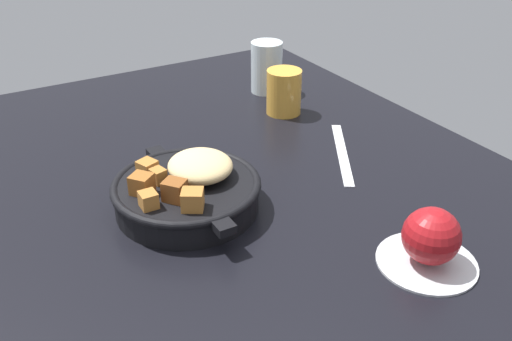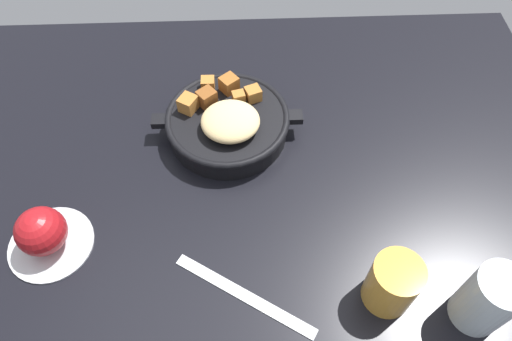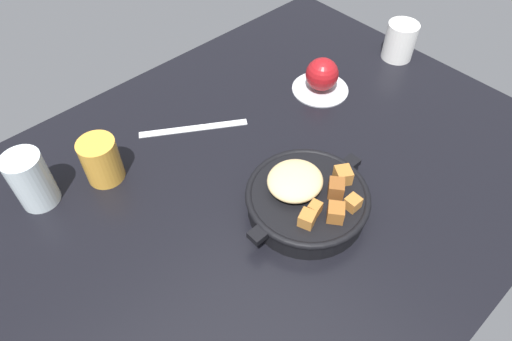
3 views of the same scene
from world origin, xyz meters
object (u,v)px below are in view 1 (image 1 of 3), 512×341
at_px(cast_iron_skillet, 188,190).
at_px(juice_glass_amber, 284,92).
at_px(red_apple, 431,236).
at_px(butter_knife, 342,153).
at_px(water_glass_tall, 267,67).

distance_m(cast_iron_skillet, juice_glass_amber, 0.36).
bearing_deg(red_apple, juice_glass_amber, 168.54).
xyz_separation_m(cast_iron_skillet, butter_knife, (-0.02, 0.29, -0.03)).
bearing_deg(cast_iron_skillet, juice_glass_amber, 125.65).
relative_size(cast_iron_skillet, water_glass_tall, 2.40).
distance_m(cast_iron_skillet, butter_knife, 0.29).
relative_size(red_apple, butter_knife, 0.32).
relative_size(red_apple, water_glass_tall, 0.67).
bearing_deg(red_apple, cast_iron_skillet, -142.39).
height_order(red_apple, water_glass_tall, water_glass_tall).
bearing_deg(butter_knife, red_apple, 14.48).
bearing_deg(juice_glass_amber, red_apple, -11.46).
height_order(cast_iron_skillet, water_glass_tall, water_glass_tall).
distance_m(butter_knife, water_glass_tall, 0.31).
height_order(cast_iron_skillet, red_apple, red_apple).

